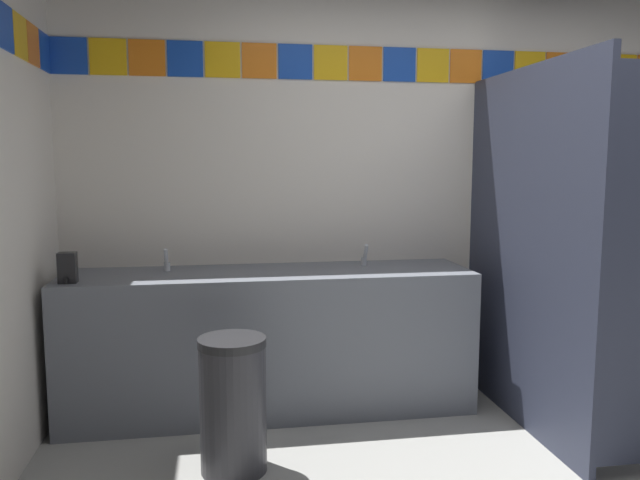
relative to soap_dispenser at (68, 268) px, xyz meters
The scene contains 8 objects.
wall_back 2.21m from the soap_dispenser, 13.34° to the left, with size 4.55×0.09×2.51m.
vanity_counter 1.18m from the soap_dispenser, ahead, with size 2.33×0.58×0.82m.
faucet_left 0.55m from the soap_dispenser, 28.58° to the left, with size 0.04×0.10×0.14m.
faucet_right 1.67m from the soap_dispenser, ahead, with size 0.04×0.10×0.14m.
soap_dispenser is the anchor object (origin of this frame).
stall_divider 2.64m from the soap_dispenser, 10.71° to the right, with size 0.92×1.40×1.96m.
toilet 3.03m from the soap_dispenser, ahead, with size 0.39×0.49×0.74m.
trash_bin 1.15m from the soap_dispenser, 33.09° to the right, with size 0.32×0.32×0.64m.
Camera 1 is at (-1.34, -2.09, 1.44)m, focal length 34.60 mm.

